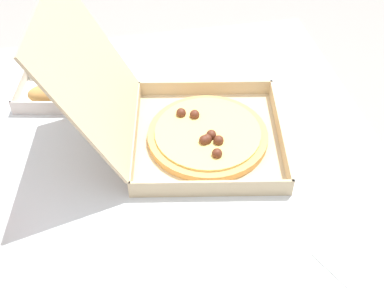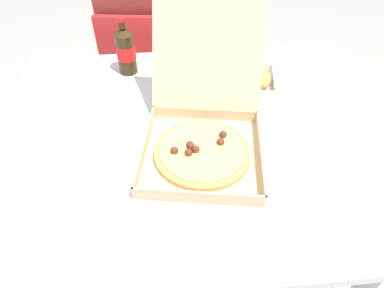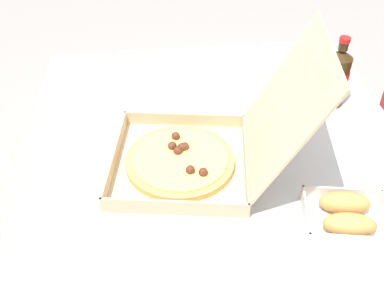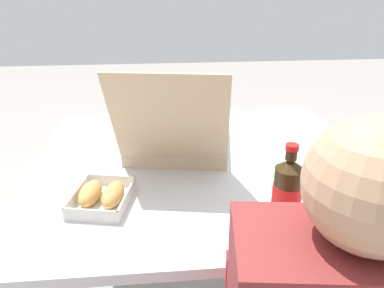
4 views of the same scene
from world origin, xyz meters
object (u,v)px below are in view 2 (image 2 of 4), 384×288
at_px(pizza_box_open, 203,133).
at_px(cola_bottle, 126,50).
at_px(diner_person, 142,30).
at_px(bread_side_box, 254,79).
at_px(napkin_pile, 64,75).
at_px(chair, 144,71).
at_px(paper_menu, 44,240).

distance_m(pizza_box_open, cola_bottle, 0.52).
relative_size(pizza_box_open, cola_bottle, 2.50).
distance_m(diner_person, pizza_box_open, 0.92).
bearing_deg(pizza_box_open, cola_bottle, 118.60).
bearing_deg(bread_side_box, napkin_pile, 170.33).
relative_size(chair, diner_person, 0.72).
height_order(pizza_box_open, cola_bottle, pizza_box_open).
relative_size(diner_person, paper_menu, 5.48).
distance_m(chair, paper_menu, 1.17).
relative_size(diner_person, napkin_pile, 10.46).
height_order(bread_side_box, cola_bottle, cola_bottle).
height_order(chair, diner_person, diner_person).
xyz_separation_m(pizza_box_open, napkin_pile, (-0.50, 0.44, -0.04)).
bearing_deg(diner_person, napkin_pile, -122.78).
height_order(pizza_box_open, bread_side_box, pizza_box_open).
height_order(diner_person, cola_bottle, diner_person).
bearing_deg(bread_side_box, cola_bottle, 163.56).
bearing_deg(pizza_box_open, diner_person, 102.81).
distance_m(bread_side_box, napkin_pile, 0.74).
relative_size(bread_side_box, napkin_pile, 1.97).
distance_m(chair, bread_side_box, 0.74).
xyz_separation_m(diner_person, pizza_box_open, (0.20, -0.89, 0.08)).
xyz_separation_m(bread_side_box, cola_bottle, (-0.48, 0.14, 0.07)).
height_order(chair, bread_side_box, chair).
bearing_deg(diner_person, chair, -97.56).
height_order(pizza_box_open, paper_menu, pizza_box_open).
relative_size(diner_person, pizza_box_open, 2.05).
xyz_separation_m(diner_person, napkin_pile, (-0.30, -0.46, 0.04)).
relative_size(cola_bottle, napkin_pile, 2.04).
xyz_separation_m(cola_bottle, napkin_pile, (-0.25, -0.02, -0.08)).
height_order(cola_bottle, napkin_pile, cola_bottle).
relative_size(chair, bread_side_box, 3.84).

